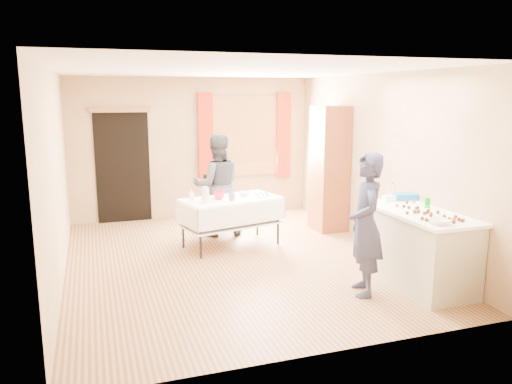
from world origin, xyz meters
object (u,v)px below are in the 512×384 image
object	(u,v)px
party_table	(231,218)
woman	(217,185)
counter	(417,247)
chair	(220,215)
girl	(366,225)
cabinet	(329,169)

from	to	relation	value
party_table	woman	xyz separation A→B (m)	(-0.04, 0.67, 0.39)
counter	chair	world-z (taller)	chair
girl	woman	world-z (taller)	woman
cabinet	girl	world-z (taller)	cabinet
chair	girl	size ratio (longest dim) A/B	0.59
party_table	chair	xyz separation A→B (m)	(0.03, 0.85, -0.15)
party_table	girl	xyz separation A→B (m)	(0.97, -2.28, 0.38)
chair	woman	xyz separation A→B (m)	(-0.08, -0.18, 0.54)
woman	chair	bearing A→B (deg)	-106.54
chair	woman	size ratio (longest dim) A/B	0.59
chair	girl	distance (m)	3.31
cabinet	woman	size ratio (longest dim) A/B	1.26
girl	woman	size ratio (longest dim) A/B	0.99
cabinet	girl	xyz separation A→B (m)	(-0.88, -2.70, -0.22)
cabinet	woman	xyz separation A→B (m)	(-1.89, 0.25, -0.22)
chair	cabinet	bearing A→B (deg)	-27.41
party_table	girl	bearing A→B (deg)	-80.65
counter	girl	size ratio (longest dim) A/B	0.96
chair	counter	bearing A→B (deg)	-74.67
counter	girl	xyz separation A→B (m)	(-0.78, -0.08, 0.38)
party_table	girl	world-z (taller)	girl
party_table	chair	size ratio (longest dim) A/B	1.66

